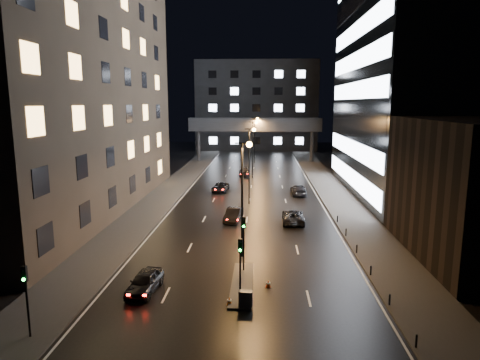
{
  "coord_description": "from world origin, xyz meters",
  "views": [
    {
      "loc": [
        1.68,
        -27.85,
        13.33
      ],
      "look_at": [
        -1.0,
        23.76,
        4.0
      ],
      "focal_mm": 32.0,
      "sensor_mm": 36.0,
      "label": 1
    }
  ],
  "objects_px": {
    "car_away_c": "(220,187)",
    "car_away_b": "(234,215)",
    "car_toward_b": "(298,190)",
    "car_away_d": "(245,172)",
    "car_toward_a": "(293,216)",
    "car_away_a": "(145,282)",
    "utility_cabinet": "(246,299)"
  },
  "relations": [
    {
      "from": "car_away_c",
      "to": "car_away_a",
      "type": "bearing_deg",
      "value": -88.33
    },
    {
      "from": "car_toward_a",
      "to": "car_toward_b",
      "type": "distance_m",
      "value": 15.11
    },
    {
      "from": "car_away_c",
      "to": "car_toward_a",
      "type": "xyz_separation_m",
      "value": [
        9.89,
        -16.78,
        0.07
      ]
    },
    {
      "from": "car_away_d",
      "to": "car_toward_b",
      "type": "distance_m",
      "value": 18.06
    },
    {
      "from": "utility_cabinet",
      "to": "car_away_c",
      "type": "bearing_deg",
      "value": 103.42
    },
    {
      "from": "car_away_a",
      "to": "car_away_b",
      "type": "xyz_separation_m",
      "value": [
        5.1,
        18.91,
        -0.0
      ]
    },
    {
      "from": "car_away_b",
      "to": "car_toward_b",
      "type": "height_order",
      "value": "car_away_b"
    },
    {
      "from": "utility_cabinet",
      "to": "car_away_d",
      "type": "bearing_deg",
      "value": 97.8
    },
    {
      "from": "car_away_a",
      "to": "car_away_c",
      "type": "bearing_deg",
      "value": 92.33
    },
    {
      "from": "car_away_c",
      "to": "car_away_b",
      "type": "bearing_deg",
      "value": -74.4
    },
    {
      "from": "car_away_b",
      "to": "utility_cabinet",
      "type": "bearing_deg",
      "value": -76.85
    },
    {
      "from": "car_toward_b",
      "to": "car_away_d",
      "type": "bearing_deg",
      "value": -63.47
    },
    {
      "from": "car_away_a",
      "to": "car_away_b",
      "type": "height_order",
      "value": "same"
    },
    {
      "from": "car_toward_a",
      "to": "car_toward_b",
      "type": "relative_size",
      "value": 1.02
    },
    {
      "from": "car_away_d",
      "to": "utility_cabinet",
      "type": "bearing_deg",
      "value": -90.37
    },
    {
      "from": "car_away_a",
      "to": "car_away_c",
      "type": "relative_size",
      "value": 0.93
    },
    {
      "from": "car_away_b",
      "to": "car_away_d",
      "type": "xyz_separation_m",
      "value": [
        0.0,
        30.57,
        -0.03
      ]
    },
    {
      "from": "utility_cabinet",
      "to": "car_away_a",
      "type": "bearing_deg",
      "value": 168.65
    },
    {
      "from": "car_away_b",
      "to": "car_toward_a",
      "type": "relative_size",
      "value": 0.88
    },
    {
      "from": "car_away_b",
      "to": "utility_cabinet",
      "type": "distance_m",
      "value": 21.21
    },
    {
      "from": "car_away_a",
      "to": "utility_cabinet",
      "type": "bearing_deg",
      "value": -11.18
    },
    {
      "from": "car_away_b",
      "to": "car_toward_b",
      "type": "bearing_deg",
      "value": 66.86
    },
    {
      "from": "car_away_b",
      "to": "utility_cabinet",
      "type": "height_order",
      "value": "car_away_b"
    },
    {
      "from": "car_away_d",
      "to": "car_toward_b",
      "type": "xyz_separation_m",
      "value": [
        8.6,
        -15.88,
        0.02
      ]
    },
    {
      "from": "car_away_a",
      "to": "car_toward_a",
      "type": "bearing_deg",
      "value": 62.97
    },
    {
      "from": "car_away_a",
      "to": "car_toward_a",
      "type": "relative_size",
      "value": 0.85
    },
    {
      "from": "car_away_c",
      "to": "car_toward_b",
      "type": "relative_size",
      "value": 0.93
    },
    {
      "from": "car_away_b",
      "to": "car_toward_a",
      "type": "height_order",
      "value": "car_away_b"
    },
    {
      "from": "car_away_d",
      "to": "car_toward_a",
      "type": "relative_size",
      "value": 0.96
    },
    {
      "from": "car_away_a",
      "to": "utility_cabinet",
      "type": "distance_m",
      "value": 7.63
    },
    {
      "from": "car_toward_a",
      "to": "car_toward_b",
      "type": "xyz_separation_m",
      "value": [
        1.82,
        15.0,
        0.01
      ]
    },
    {
      "from": "car_away_b",
      "to": "car_toward_b",
      "type": "xyz_separation_m",
      "value": [
        8.6,
        14.69,
        -0.01
      ]
    }
  ]
}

